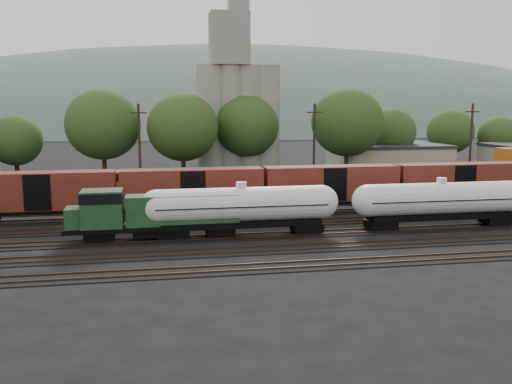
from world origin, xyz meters
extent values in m
plane|color=black|center=(0.00, 0.00, 0.00)|extent=(600.00, 600.00, 0.00)
cube|color=black|center=(0.00, -15.00, 0.04)|extent=(180.00, 3.20, 0.08)
cube|color=#382319|center=(0.00, -15.72, 0.12)|extent=(180.00, 0.08, 0.16)
cube|color=#382319|center=(0.00, -14.28, 0.12)|extent=(180.00, 0.08, 0.16)
cube|color=black|center=(0.00, -10.00, 0.04)|extent=(180.00, 3.20, 0.08)
cube|color=#382319|center=(0.00, -10.72, 0.12)|extent=(180.00, 0.08, 0.16)
cube|color=#382319|center=(0.00, -9.28, 0.12)|extent=(180.00, 0.08, 0.16)
cube|color=black|center=(0.00, -5.00, 0.04)|extent=(180.00, 3.20, 0.08)
cube|color=#382319|center=(0.00, -5.72, 0.12)|extent=(180.00, 0.08, 0.16)
cube|color=#382319|center=(0.00, -4.28, 0.12)|extent=(180.00, 0.08, 0.16)
cube|color=black|center=(0.00, 0.00, 0.04)|extent=(180.00, 3.20, 0.08)
cube|color=#382319|center=(0.00, -0.72, 0.12)|extent=(180.00, 0.08, 0.16)
cube|color=#382319|center=(0.00, 0.72, 0.12)|extent=(180.00, 0.08, 0.16)
cube|color=black|center=(0.00, 5.00, 0.04)|extent=(180.00, 3.20, 0.08)
cube|color=#382319|center=(0.00, 4.28, 0.12)|extent=(180.00, 0.08, 0.16)
cube|color=#382319|center=(0.00, 5.72, 0.12)|extent=(180.00, 0.08, 0.16)
cube|color=black|center=(0.00, 10.00, 0.04)|extent=(180.00, 3.20, 0.08)
cube|color=#382319|center=(0.00, 9.28, 0.12)|extent=(180.00, 0.08, 0.16)
cube|color=#382319|center=(0.00, 10.72, 0.12)|extent=(180.00, 0.08, 0.16)
cube|color=black|center=(0.00, 15.00, 0.04)|extent=(180.00, 3.20, 0.08)
cube|color=#382319|center=(0.00, 14.28, 0.12)|extent=(180.00, 0.08, 0.16)
cube|color=#382319|center=(0.00, 15.72, 0.12)|extent=(180.00, 0.08, 0.16)
cube|color=black|center=(-9.84, -5.00, 1.27)|extent=(16.49, 2.81, 0.39)
cube|color=black|center=(-9.84, -5.00, 0.83)|extent=(4.85, 2.13, 0.78)
cube|color=#1A3E1D|center=(-7.87, -5.00, 2.77)|extent=(9.89, 2.33, 2.62)
cube|color=#1A3E1D|center=(-14.79, -5.00, 3.06)|extent=(3.49, 2.81, 3.20)
cube|color=black|center=(-14.79, -5.00, 4.08)|extent=(3.59, 2.91, 0.87)
cube|color=#1A3E1D|center=(-17.10, -5.00, 2.33)|extent=(1.55, 2.33, 1.75)
cylinder|color=black|center=(-7.87, -5.00, 4.23)|extent=(0.49, 0.49, 0.49)
cube|color=black|center=(-15.12, -5.00, 0.64)|extent=(2.52, 1.94, 0.68)
cube|color=black|center=(-4.57, -5.00, 0.64)|extent=(2.52, 1.94, 0.68)
cylinder|color=silver|center=(-2.61, -5.00, 3.03)|extent=(15.05, 3.10, 3.10)
sphere|color=silver|center=(-10.13, -5.00, 3.03)|extent=(3.10, 3.10, 3.10)
sphere|color=silver|center=(4.92, -5.00, 3.03)|extent=(3.10, 3.10, 3.10)
cylinder|color=silver|center=(-2.61, -5.00, 4.80)|extent=(0.96, 0.96, 0.53)
cube|color=black|center=(-2.61, -5.00, 3.03)|extent=(15.39, 3.25, 0.09)
cube|color=black|center=(-2.61, -5.00, 1.32)|extent=(14.54, 2.35, 0.53)
cube|color=black|center=(-8.76, -5.00, 0.68)|extent=(2.78, 2.14, 0.75)
cube|color=black|center=(3.55, -5.00, 0.68)|extent=(2.78, 2.14, 0.75)
cylinder|color=silver|center=(16.90, -5.00, 2.99)|extent=(14.82, 3.05, 3.05)
sphere|color=silver|center=(9.49, -5.00, 2.99)|extent=(3.05, 3.05, 3.05)
sphere|color=silver|center=(24.30, -5.00, 2.99)|extent=(3.05, 3.05, 3.05)
cylinder|color=silver|center=(16.90, -5.00, 4.73)|extent=(0.95, 0.95, 0.53)
cube|color=black|center=(16.90, -5.00, 2.99)|extent=(15.16, 3.20, 0.08)
cube|color=black|center=(16.90, -5.00, 1.31)|extent=(14.31, 2.32, 0.53)
cube|color=black|center=(10.83, -5.00, 0.67)|extent=(2.74, 2.10, 0.74)
cube|color=black|center=(22.96, -5.00, 0.67)|extent=(2.74, 2.10, 0.74)
cube|color=black|center=(-9.53, 10.00, 1.24)|extent=(17.06, 2.75, 0.38)
cube|color=black|center=(-9.53, 10.00, 0.82)|extent=(4.74, 2.09, 0.76)
cube|color=#CF5712|center=(-7.49, 10.00, 2.71)|extent=(10.24, 2.27, 2.56)
cube|color=#CF5712|center=(-14.65, 10.00, 3.00)|extent=(3.41, 2.75, 3.13)
cube|color=black|center=(-14.65, 10.00, 3.99)|extent=(3.51, 2.84, 0.85)
cube|color=#CF5712|center=(-17.04, 10.00, 2.29)|extent=(1.52, 2.27, 1.71)
cylinder|color=black|center=(-7.49, 10.00, 4.13)|extent=(0.47, 0.47, 0.47)
cube|color=black|center=(-14.99, 10.00, 0.63)|extent=(2.46, 1.90, 0.66)
cube|color=black|center=(-4.08, 10.00, 0.63)|extent=(2.46, 1.90, 0.66)
cube|color=black|center=(-21.72, 5.00, 1.20)|extent=(15.00, 2.60, 0.40)
cube|color=#5E2016|center=(-21.72, 5.00, 3.30)|extent=(15.00, 2.90, 3.80)
cube|color=black|center=(-6.32, 5.00, 1.20)|extent=(15.00, 2.60, 0.40)
cube|color=#5E2016|center=(-6.32, 5.00, 3.30)|extent=(15.00, 2.90, 3.80)
cube|color=black|center=(9.08, 5.00, 1.20)|extent=(15.00, 2.60, 0.40)
cube|color=#5E2016|center=(9.08, 5.00, 3.30)|extent=(15.00, 2.90, 3.80)
cube|color=black|center=(24.48, 5.00, 1.20)|extent=(15.00, 2.60, 0.40)
cube|color=#5E2016|center=(24.48, 5.00, 3.30)|extent=(15.00, 2.90, 3.80)
cube|color=black|center=(0.00, 15.00, 0.50)|extent=(160.00, 2.60, 0.60)
cube|color=silver|center=(-21.81, 15.00, 2.10)|extent=(12.00, 2.40, 2.60)
cube|color=#525557|center=(-9.01, 15.00, 2.10)|extent=(12.00, 2.40, 2.60)
cube|color=slate|center=(3.79, 15.00, 2.10)|extent=(12.00, 2.40, 2.60)
cube|color=maroon|center=(16.59, 15.00, 2.10)|extent=(12.00, 2.40, 2.60)
cube|color=#4F5153|center=(29.39, 15.00, 2.10)|extent=(12.00, 2.40, 2.60)
cylinder|color=gray|center=(-1.00, 36.00, 9.00)|extent=(4.40, 4.40, 18.00)
cylinder|color=gray|center=(2.00, 36.00, 9.00)|extent=(4.40, 4.40, 18.00)
cylinder|color=gray|center=(5.00, 36.00, 9.00)|extent=(4.40, 4.40, 18.00)
cylinder|color=gray|center=(8.00, 36.00, 9.00)|extent=(4.40, 4.40, 18.00)
cube|color=gray|center=(2.00, 36.00, 22.00)|extent=(6.00, 5.00, 8.00)
cube|color=gray|center=(3.50, 36.00, 27.00)|extent=(3.00, 3.00, 4.00)
cube|color=#9E937F|center=(30.00, 38.00, 2.30)|extent=(18.00, 14.00, 4.60)
cube|color=#232326|center=(30.00, 38.00, 4.85)|extent=(18.36, 14.28, 0.50)
cylinder|color=black|center=(-30.72, 36.52, 1.49)|extent=(0.70, 0.70, 2.98)
ellipsoid|color=#304D1C|center=(-30.72, 36.52, 6.50)|extent=(8.10, 8.10, 7.67)
cylinder|color=black|center=(-17.47, 32.99, 2.05)|extent=(0.70, 0.70, 4.11)
ellipsoid|color=#304D1C|center=(-17.47, 32.99, 8.95)|extent=(11.15, 11.15, 10.56)
cylinder|color=black|center=(-5.79, 30.40, 1.95)|extent=(0.70, 0.70, 3.90)
ellipsoid|color=#304D1C|center=(-5.79, 30.40, 8.50)|extent=(10.59, 10.59, 10.03)
cylinder|color=black|center=(4.56, 35.28, 1.93)|extent=(0.70, 0.70, 3.86)
ellipsoid|color=#304D1C|center=(4.56, 35.28, 8.41)|extent=(10.48, 10.48, 9.93)
cylinder|color=black|center=(19.96, 30.90, 2.09)|extent=(0.70, 0.70, 4.17)
ellipsoid|color=#304D1C|center=(19.96, 30.90, 9.09)|extent=(11.33, 11.33, 10.73)
cylinder|color=black|center=(30.48, 38.38, 1.63)|extent=(0.70, 0.70, 3.25)
ellipsoid|color=#304D1C|center=(30.48, 38.38, 7.09)|extent=(8.83, 8.83, 8.37)
cylinder|color=black|center=(44.04, 42.35, 1.58)|extent=(0.70, 0.70, 3.16)
ellipsoid|color=#304D1C|center=(44.04, 42.35, 6.88)|extent=(8.57, 8.57, 8.12)
cylinder|color=black|center=(54.04, 42.72, 1.38)|extent=(0.70, 0.70, 2.76)
ellipsoid|color=#304D1C|center=(54.04, 42.72, 6.02)|extent=(7.50, 7.50, 7.11)
cylinder|color=black|center=(-12.00, 22.00, 6.00)|extent=(0.36, 0.36, 12.00)
cube|color=black|center=(-12.00, 22.00, 10.80)|extent=(2.20, 0.18, 0.18)
cylinder|color=black|center=(12.00, 22.00, 6.00)|extent=(0.36, 0.36, 12.00)
cube|color=black|center=(12.00, 22.00, 10.80)|extent=(2.20, 0.18, 0.18)
cylinder|color=black|center=(36.00, 22.00, 6.00)|extent=(0.36, 0.36, 12.00)
cube|color=black|center=(36.00, 22.00, 10.80)|extent=(2.20, 0.18, 0.18)
ellipsoid|color=#59665B|center=(40.00, 260.00, -22.75)|extent=(520.00, 286.00, 130.00)
camera|label=1|loc=(-10.48, -55.08, 12.11)|focal=40.00mm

